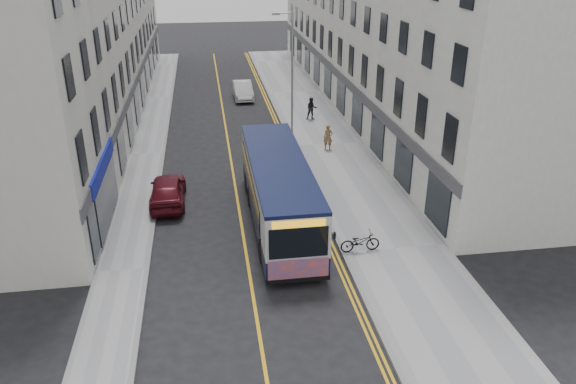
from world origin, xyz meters
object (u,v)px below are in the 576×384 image
object	(u,v)px
pedestrian_near	(328,137)
pedestrian_far	(312,109)
streetlamp	(291,71)
bicycle	(360,242)
car_maroon	(168,190)
city_bus	(279,190)
car_white	(243,90)

from	to	relation	value
pedestrian_near	pedestrian_far	xyz separation A→B (m)	(0.18, 6.30, 0.02)
streetlamp	bicycle	distance (m)	15.71
bicycle	pedestrian_near	distance (m)	12.33
bicycle	car_maroon	size ratio (longest dim) A/B	0.40
city_bus	pedestrian_far	world-z (taller)	city_bus
streetlamp	pedestrian_near	xyz separation A→B (m)	(1.84, -2.98, -3.48)
pedestrian_far	car_maroon	distance (m)	15.67
city_bus	car_maroon	bearing A→B (deg)	149.93
car_maroon	bicycle	bearing A→B (deg)	143.27
city_bus	pedestrian_near	world-z (taller)	city_bus
streetlamp	city_bus	bearing A→B (deg)	-101.46
bicycle	city_bus	bearing A→B (deg)	40.55
pedestrian_near	city_bus	bearing A→B (deg)	-103.98
pedestrian_near	pedestrian_far	size ratio (longest dim) A/B	0.98
streetlamp	pedestrian_near	bearing A→B (deg)	-58.31
city_bus	car_maroon	distance (m)	6.01
streetlamp	car_white	bearing A→B (deg)	103.04
bicycle	pedestrian_far	distance (m)	18.61
streetlamp	city_bus	xyz separation A→B (m)	(-2.44, -12.05, -2.68)
bicycle	pedestrian_far	bearing A→B (deg)	-7.01
streetlamp	car_maroon	size ratio (longest dim) A/B	1.90
car_white	car_maroon	size ratio (longest dim) A/B	0.99
city_bus	car_white	size ratio (longest dim) A/B	2.57
city_bus	pedestrian_far	size ratio (longest dim) A/B	6.75
city_bus	pedestrian_far	distance (m)	16.02
pedestrian_far	car_white	distance (m)	8.19
bicycle	pedestrian_far	world-z (taller)	pedestrian_far
car_white	pedestrian_near	bearing A→B (deg)	-73.18
pedestrian_far	car_maroon	bearing A→B (deg)	-125.12
bicycle	streetlamp	bearing A→B (deg)	-0.43
streetlamp	car_maroon	bearing A→B (deg)	-129.82
streetlamp	city_bus	size ratio (longest dim) A/B	0.75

